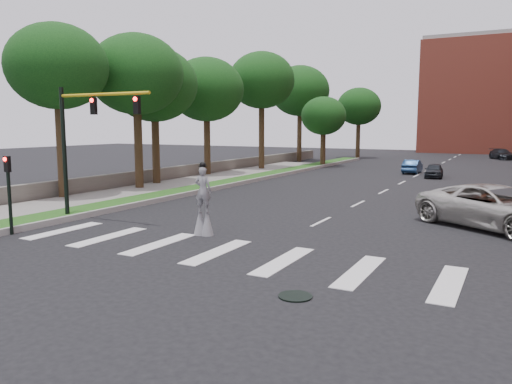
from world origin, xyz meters
The scene contains 22 objects.
ground_plane centered at (0.00, 0.00, 0.00)m, with size 160.00×160.00×0.00m, color black.
grass_median centered at (-11.50, 20.00, 0.12)m, with size 2.00×60.00×0.25m, color #1D4B15.
median_curb centered at (-10.45, 20.00, 0.14)m, with size 0.20×60.00×0.28m, color gray.
sidewalk_left centered at (-14.50, 10.00, 0.09)m, with size 4.00×60.00×0.18m, color slate.
stone_wall centered at (-17.00, 22.00, 0.55)m, with size 0.50×56.00×1.10m, color #5C574F.
manhole centered at (3.00, -2.00, 0.02)m, with size 0.90×0.90×0.04m, color black.
building_backdrop centered at (6.00, 78.00, 9.00)m, with size 26.00×14.00×18.00m, color #C4523D.
traffic_signal centered at (-9.78, 3.00, 4.15)m, with size 5.30×0.23×6.20m.
secondary_signal centered at (-10.30, -0.50, 1.95)m, with size 0.25×0.21×3.23m.
stilt_performer centered at (-3.26, 3.08, 1.23)m, with size 0.84×0.57×3.00m.
suv_crossing centered at (7.22, 9.98, 0.95)m, with size 3.14×6.81×1.89m, color beige.
car_near centered at (1.61, 31.25, 0.61)m, with size 1.44×3.59×1.22m, color black.
car_mid centered at (-0.77, 34.37, 0.64)m, with size 1.35×3.86×1.27m, color navy.
car_far centered at (6.00, 59.56, 0.69)m, with size 1.93×4.74×1.37m, color black.
tree_1 centered at (-16.22, 7.37, 7.81)m, with size 5.87×5.87×10.35m.
tree_2 centered at (-15.19, 13.00, 7.82)m, with size 6.37×6.37×10.57m.
tree_3 centered at (-16.27, 23.20, 7.48)m, with size 6.48×6.48×10.27m.
tree_4 centered at (-14.82, 30.82, 8.79)m, with size 6.51×6.51×11.61m.
tree_5 centered at (-16.09, 43.50, 8.57)m, with size 7.19×7.19×11.66m.
tree_6 centered at (-10.84, 37.63, 5.42)m, with size 4.83×4.83×7.52m.
tree_7 centered at (-11.47, 52.96, 6.94)m, with size 5.88×5.88×9.48m.
tree_8 centered at (-15.93, 15.77, 7.36)m, with size 6.37×6.37×10.11m.
Camera 1 is at (7.93, -13.58, 4.45)m, focal length 35.00 mm.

